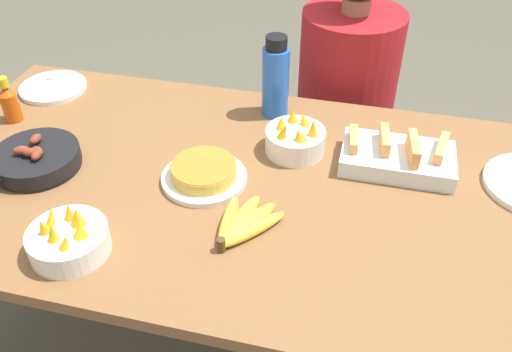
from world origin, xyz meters
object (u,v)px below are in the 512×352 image
banana_bunch (242,224)px  melon_tray (398,157)px  fruit_bowl_mango (295,139)px  empty_plate_far_left (53,87)px  hot_sauce_bottle (9,102)px  person_figure (342,126)px  fruit_bowl_citrus (68,239)px  skillet (35,160)px  frittata_plate_center (204,174)px  water_bottle (276,79)px

banana_bunch → melon_tray: (0.34, 0.34, 0.01)m
melon_tray → fruit_bowl_mango: (-0.28, 0.00, 0.01)m
empty_plate_far_left → hot_sauce_bottle: (-0.02, -0.19, 0.05)m
fruit_bowl_mango → person_figure: bearing=79.9°
fruit_bowl_citrus → person_figure: person_figure is taller
empty_plate_far_left → hot_sauce_bottle: size_ratio=1.51×
skillet → frittata_plate_center: 0.46m
banana_bunch → hot_sauce_bottle: hot_sauce_bottle is taller
empty_plate_far_left → person_figure: person_figure is taller
hot_sauce_bottle → banana_bunch: bearing=-20.5°
banana_bunch → skillet: skillet is taller
banana_bunch → frittata_plate_center: bearing=132.9°
fruit_bowl_mango → skillet: bearing=-159.8°
water_bottle → skillet: bearing=-142.9°
empty_plate_far_left → fruit_bowl_mango: bearing=-10.1°
person_figure → water_bottle: bearing=-118.8°
skillet → water_bottle: water_bottle is taller
skillet → empty_plate_far_left: 0.43m
empty_plate_far_left → person_figure: (0.94, 0.38, -0.25)m
fruit_bowl_mango → person_figure: (0.10, 0.53, -0.28)m
melon_tray → banana_bunch: bearing=-135.4°
melon_tray → frittata_plate_center: size_ratio=1.33×
melon_tray → water_bottle: (-0.38, 0.19, 0.09)m
empty_plate_far_left → fruit_bowl_citrus: bearing=-57.0°
water_bottle → hot_sauce_bottle: size_ratio=1.76×
skillet → fruit_bowl_mango: size_ratio=2.23×
empty_plate_far_left → melon_tray: bearing=-7.8°
frittata_plate_center → fruit_bowl_mango: fruit_bowl_mango is taller
banana_bunch → melon_tray: bearing=44.6°
empty_plate_far_left → water_bottle: water_bottle is taller
frittata_plate_center → melon_tray: bearing=20.6°
melon_tray → skillet: melon_tray is taller
hot_sauce_bottle → water_bottle: bearing=16.6°
water_bottle → person_figure: (0.19, 0.35, -0.36)m
water_bottle → hot_sauce_bottle: (-0.76, -0.23, -0.06)m
empty_plate_far_left → water_bottle: size_ratio=0.85×
melon_tray → fruit_bowl_citrus: (-0.70, -0.49, 0.01)m
banana_bunch → skillet: size_ratio=0.54×
frittata_plate_center → water_bottle: size_ratio=0.89×
melon_tray → empty_plate_far_left: melon_tray is taller
frittata_plate_center → skillet: bearing=-172.8°
hot_sauce_bottle → person_figure: person_figure is taller
frittata_plate_center → hot_sauce_bottle: (-0.65, 0.14, 0.04)m
fruit_bowl_mango → water_bottle: bearing=117.9°
fruit_bowl_citrus → person_figure: size_ratio=0.15×
person_figure → fruit_bowl_citrus: bearing=-116.6°
melon_tray → frittata_plate_center: bearing=-159.4°
banana_bunch → fruit_bowl_citrus: fruit_bowl_citrus is taller
skillet → person_figure: person_figure is taller
frittata_plate_center → person_figure: (0.30, 0.72, -0.27)m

